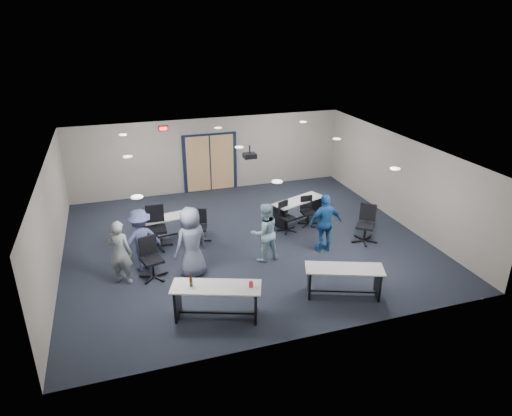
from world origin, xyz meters
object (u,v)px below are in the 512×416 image
object	(u,v)px
chair_back_d	(308,212)
chair_loose_right	(366,224)
chair_back_c	(287,217)
person_lightblue	(264,232)
table_front_right	(344,277)
person_navy	(325,223)
table_back_right	(298,207)
chair_back_b	(199,227)
person_back	(141,240)
person_gray	(120,252)
table_back_left	(171,223)
chair_back_a	(156,228)
chair_loose_left	(152,259)
table_front_left	(216,296)
person_plaid	(191,243)

from	to	relation	value
chair_back_d	chair_loose_right	size ratio (longest dim) A/B	0.84
chair_back_c	person_lightblue	distance (m)	1.94
table_front_right	person_navy	xyz separation A→B (m)	(0.55, 2.16, 0.34)
table_back_right	chair_back_b	bearing A→B (deg)	166.25
chair_back_c	person_back	xyz separation A→B (m)	(-4.36, -0.95, 0.36)
table_front_right	person_gray	bearing A→B (deg)	176.64
table_back_left	chair_back_d	size ratio (longest dim) A/B	1.90
chair_back_a	person_lightblue	size ratio (longest dim) A/B	0.75
table_back_right	person_navy	world-z (taller)	person_navy
chair_loose_left	chair_back_a	bearing A→B (deg)	64.17
table_front_right	chair_back_d	world-z (taller)	chair_back_d
person_navy	chair_back_c	bearing A→B (deg)	-73.37
chair_loose_left	chair_loose_right	bearing A→B (deg)	-14.30
chair_loose_left	table_back_left	bearing A→B (deg)	54.95
table_back_left	person_navy	world-z (taller)	person_navy
chair_back_b	person_gray	distance (m)	2.73
table_front_left	chair_back_b	distance (m)	3.67
person_gray	person_navy	bearing A→B (deg)	-151.46
table_front_left	person_navy	distance (m)	4.11
chair_back_b	chair_back_c	distance (m)	2.66
table_back_left	chair_back_d	distance (m)	4.19
table_front_right	person_back	bearing A→B (deg)	169.07
table_front_left	chair_back_b	xyz separation A→B (m)	(0.36, 3.65, -0.06)
chair_back_c	person_plaid	xyz separation A→B (m)	(-3.19, -1.67, 0.46)
person_lightblue	chair_back_d	bearing A→B (deg)	-149.62
table_front_left	person_lightblue	distance (m)	2.76
chair_back_d	person_plaid	world-z (taller)	person_plaid
table_front_left	person_plaid	bearing A→B (deg)	115.16
table_back_right	chair_back_c	xyz separation A→B (m)	(-0.59, -0.55, -0.03)
table_front_left	table_back_left	distance (m)	4.19
table_back_left	chair_back_a	distance (m)	0.70
chair_back_d	person_plaid	size ratio (longest dim) A/B	0.50
chair_back_b	person_plaid	size ratio (longest dim) A/B	0.52
table_front_right	person_back	distance (m)	5.08
table_back_right	person_navy	distance (m)	2.05
table_back_left	person_lightblue	bearing A→B (deg)	-52.24
table_back_left	person_back	world-z (taller)	person_back
chair_back_b	person_lightblue	distance (m)	2.15
chair_back_b	table_back_left	bearing A→B (deg)	162.80
chair_back_c	person_gray	xyz separation A→B (m)	(-4.87, -1.45, 0.36)
table_back_right	table_front_left	bearing A→B (deg)	-152.98
table_front_right	chair_loose_left	xyz separation A→B (m)	(-4.11, 2.13, 0.04)
table_front_left	chair_back_c	size ratio (longest dim) A/B	2.17
table_back_right	chair_back_b	distance (m)	3.28
table_back_left	person_lightblue	xyz separation A→B (m)	(2.16, -2.09, 0.34)
person_lightblue	person_back	size ratio (longest dim) A/B	0.98
table_front_left	person_lightblue	size ratio (longest dim) A/B	1.24
chair_loose_left	person_lightblue	world-z (taller)	person_lightblue
table_front_right	person_back	size ratio (longest dim) A/B	1.14
person_plaid	table_back_right	bearing A→B (deg)	-172.86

